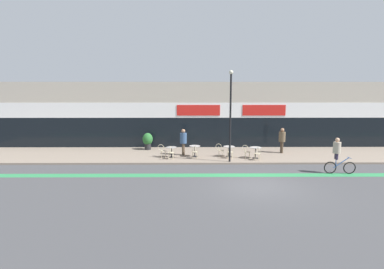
# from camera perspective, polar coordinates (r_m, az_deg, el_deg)

# --- Properties ---
(ground_plane) EXTENTS (120.00, 120.00, 0.00)m
(ground_plane) POSITION_cam_1_polar(r_m,az_deg,el_deg) (15.05, 12.52, -9.65)
(ground_plane) COLOR #424244
(sidewalk_slab) EXTENTS (40.00, 5.50, 0.12)m
(sidewalk_slab) POSITION_cam_1_polar(r_m,az_deg,el_deg) (21.94, 8.31, -3.82)
(sidewalk_slab) COLOR gray
(sidewalk_slab) RESTS_ON ground
(storefront_facade) EXTENTS (40.00, 4.06, 5.37)m
(storefront_facade) POSITION_cam_1_polar(r_m,az_deg,el_deg) (26.21, 6.87, 3.88)
(storefront_facade) COLOR #B2A899
(storefront_facade) RESTS_ON ground
(bike_lane_stripe) EXTENTS (36.00, 0.70, 0.01)m
(bike_lane_stripe) POSITION_cam_1_polar(r_m,az_deg,el_deg) (16.94, 10.99, -7.61)
(bike_lane_stripe) COLOR #2D844C
(bike_lane_stripe) RESTS_ON ground
(bistro_table_0) EXTENTS (0.72, 0.72, 0.71)m
(bistro_table_0) POSITION_cam_1_polar(r_m,az_deg,el_deg) (20.51, -3.94, -2.95)
(bistro_table_0) COLOR black
(bistro_table_0) RESTS_ON sidewalk_slab
(bistro_table_1) EXTENTS (0.76, 0.76, 0.76)m
(bistro_table_1) POSITION_cam_1_polar(r_m,az_deg,el_deg) (20.68, 0.53, -2.74)
(bistro_table_1) COLOR black
(bistro_table_1) RESTS_ON sidewalk_slab
(bistro_table_2) EXTENTS (0.78, 0.78, 0.72)m
(bistro_table_2) POSITION_cam_1_polar(r_m,az_deg,el_deg) (20.84, 7.06, -2.80)
(bistro_table_2) COLOR black
(bistro_table_2) RESTS_ON sidewalk_slab
(bistro_table_3) EXTENTS (0.78, 0.78, 0.76)m
(bistro_table_3) POSITION_cam_1_polar(r_m,az_deg,el_deg) (20.60, 12.02, -2.97)
(bistro_table_3) COLOR black
(bistro_table_3) RESTS_ON sidewalk_slab
(cafe_chair_0_near) EXTENTS (0.44, 0.59, 0.90)m
(cafe_chair_0_near) POSITION_cam_1_polar(r_m,az_deg,el_deg) (19.90, -4.07, -3.28)
(cafe_chair_0_near) COLOR beige
(cafe_chair_0_near) RESTS_ON sidewalk_slab
(cafe_chair_0_side) EXTENTS (0.59, 0.42, 0.90)m
(cafe_chair_0_side) POSITION_cam_1_polar(r_m,az_deg,el_deg) (20.55, -5.69, -2.94)
(cafe_chair_0_side) COLOR beige
(cafe_chair_0_side) RESTS_ON sidewalk_slab
(cafe_chair_1_near) EXTENTS (0.42, 0.58, 0.90)m
(cafe_chair_1_near) POSITION_cam_1_polar(r_m,az_deg,el_deg) (20.07, 0.57, -3.16)
(cafe_chair_1_near) COLOR beige
(cafe_chair_1_near) RESTS_ON sidewalk_slab
(cafe_chair_2_near) EXTENTS (0.40, 0.58, 0.90)m
(cafe_chair_2_near) POSITION_cam_1_polar(r_m,az_deg,el_deg) (20.23, 7.28, -3.13)
(cafe_chair_2_near) COLOR beige
(cafe_chair_2_near) RESTS_ON sidewalk_slab
(cafe_chair_2_side) EXTENTS (0.60, 0.45, 0.90)m
(cafe_chair_2_side) POSITION_cam_1_polar(r_m,az_deg,el_deg) (20.78, 5.34, -2.81)
(cafe_chair_2_side) COLOR beige
(cafe_chair_2_side) RESTS_ON sidewalk_slab
(cafe_chair_3_near) EXTENTS (0.43, 0.59, 0.90)m
(cafe_chair_3_near) POSITION_cam_1_polar(r_m,az_deg,el_deg) (20.01, 12.41, -3.38)
(cafe_chair_3_near) COLOR beige
(cafe_chair_3_near) RESTS_ON sidewalk_slab
(cafe_chair_3_side) EXTENTS (0.59, 0.44, 0.90)m
(cafe_chair_3_side) POSITION_cam_1_polar(r_m,az_deg,el_deg) (20.49, 10.30, -3.06)
(cafe_chair_3_side) COLOR beige
(cafe_chair_3_side) RESTS_ON sidewalk_slab
(planter_pot) EXTENTS (0.79, 0.79, 1.30)m
(planter_pot) POSITION_cam_1_polar(r_m,az_deg,el_deg) (23.46, -8.44, -1.10)
(planter_pot) COLOR #232326
(planter_pot) RESTS_ON sidewalk_slab
(lamp_post) EXTENTS (0.26, 0.26, 5.77)m
(lamp_post) POSITION_cam_1_polar(r_m,az_deg,el_deg) (18.99, 7.34, 4.60)
(lamp_post) COLOR black
(lamp_post) RESTS_ON sidewalk_slab
(cyclist_0) EXTENTS (1.74, 0.50, 2.04)m
(cyclist_0) POSITION_cam_1_polar(r_m,az_deg,el_deg) (18.55, 26.01, -3.26)
(cyclist_0) COLOR black
(cyclist_0) RESTS_ON ground
(pedestrian_near_end) EXTENTS (0.56, 0.56, 1.86)m
(pedestrian_near_end) POSITION_cam_1_polar(r_m,az_deg,el_deg) (21.12, -1.66, -0.99)
(pedestrian_near_end) COLOR #4C3D2D
(pedestrian_near_end) RESTS_ON sidewalk_slab
(pedestrian_far_end) EXTENTS (0.48, 0.48, 1.83)m
(pedestrian_far_end) POSITION_cam_1_polar(r_m,az_deg,el_deg) (22.85, 16.78, -0.69)
(pedestrian_far_end) COLOR #4C3D2D
(pedestrian_far_end) RESTS_ON sidewalk_slab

